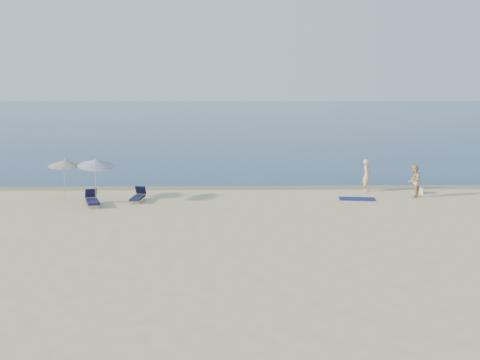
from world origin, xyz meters
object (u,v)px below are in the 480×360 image
Objects in this scene: person_left at (367,175)px; person_right at (414,181)px; blue_cooler at (420,190)px; umbrella_near at (96,163)px.

person_left is 2.73m from person_right.
blue_cooler is at bearing -83.82° from person_left.
person_left reaches higher than person_right.
person_left is 1.05× the size of person_right.
person_left is 2.97m from blue_cooler.
umbrella_near is (-17.10, -2.48, 1.90)m from blue_cooler.
umbrella_near reaches higher than blue_cooler.
person_left is at bearing -11.09° from umbrella_near.
person_right is 16.47m from umbrella_near.
person_right is 4.13× the size of blue_cooler.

